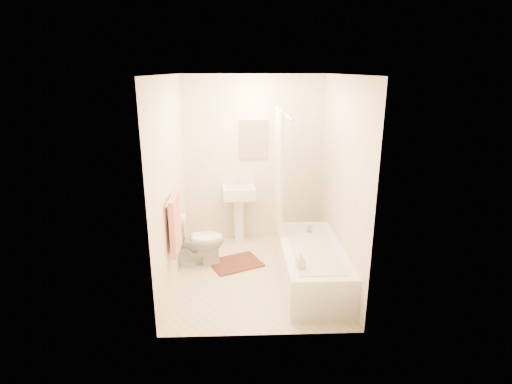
{
  "coord_description": "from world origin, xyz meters",
  "views": [
    {
      "loc": [
        -0.17,
        -4.47,
        2.45
      ],
      "look_at": [
        0.0,
        0.25,
        1.0
      ],
      "focal_mm": 28.0,
      "sensor_mm": 36.0,
      "label": 1
    }
  ],
  "objects_px": {
    "toilet": "(198,241)",
    "bath_mat": "(236,263)",
    "sink": "(239,211)",
    "bathtub": "(312,264)",
    "soap_bottle": "(301,261)"
  },
  "relations": [
    {
      "from": "toilet",
      "to": "soap_bottle",
      "type": "xyz_separation_m",
      "value": [
        1.18,
        -1.03,
        0.21
      ]
    },
    {
      "from": "sink",
      "to": "bathtub",
      "type": "relative_size",
      "value": 0.57
    },
    {
      "from": "bathtub",
      "to": "sink",
      "type": "bearing_deg",
      "value": 124.58
    },
    {
      "from": "sink",
      "to": "soap_bottle",
      "type": "relative_size",
      "value": 5.11
    },
    {
      "from": "sink",
      "to": "bath_mat",
      "type": "distance_m",
      "value": 0.9
    },
    {
      "from": "toilet",
      "to": "bath_mat",
      "type": "xyz_separation_m",
      "value": [
        0.48,
        -0.03,
        -0.32
      ]
    },
    {
      "from": "sink",
      "to": "bath_mat",
      "type": "height_order",
      "value": "sink"
    },
    {
      "from": "sink",
      "to": "bath_mat",
      "type": "xyz_separation_m",
      "value": [
        -0.05,
        -0.78,
        -0.44
      ]
    },
    {
      "from": "toilet",
      "to": "soap_bottle",
      "type": "height_order",
      "value": "toilet"
    },
    {
      "from": "bath_mat",
      "to": "soap_bottle",
      "type": "bearing_deg",
      "value": -55.16
    },
    {
      "from": "toilet",
      "to": "bathtub",
      "type": "relative_size",
      "value": 0.42
    },
    {
      "from": "soap_bottle",
      "to": "bath_mat",
      "type": "bearing_deg",
      "value": 124.84
    },
    {
      "from": "toilet",
      "to": "bathtub",
      "type": "bearing_deg",
      "value": -118.71
    },
    {
      "from": "bathtub",
      "to": "bath_mat",
      "type": "relative_size",
      "value": 2.54
    },
    {
      "from": "bathtub",
      "to": "soap_bottle",
      "type": "bearing_deg",
      "value": -112.61
    }
  ]
}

